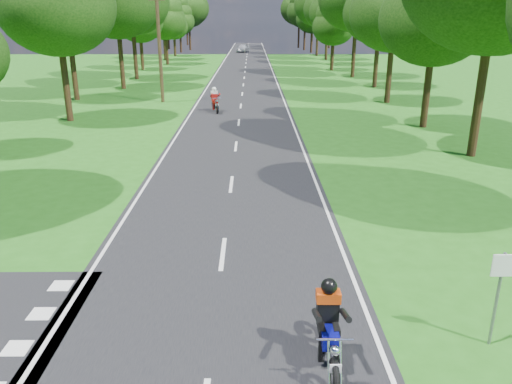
{
  "coord_description": "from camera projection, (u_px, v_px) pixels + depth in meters",
  "views": [
    {
      "loc": [
        0.8,
        -10.3,
        6.12
      ],
      "look_at": [
        0.92,
        4.0,
        1.1
      ],
      "focal_mm": 35.0,
      "sensor_mm": 36.0,
      "label": 1
    }
  ],
  "objects": [
    {
      "name": "road_markings",
      "position": [
        244.0,
        74.0,
        57.14
      ],
      "size": [
        7.4,
        140.0,
        0.01
      ],
      "color": "silver",
      "rests_on": "main_road"
    },
    {
      "name": "distant_car",
      "position": [
        243.0,
        48.0,
        91.92
      ],
      "size": [
        2.72,
        4.6,
        1.47
      ],
      "primitive_type": "imported",
      "rotation": [
        0.0,
        0.0,
        -0.24
      ],
      "color": "silver",
      "rests_on": "main_road"
    },
    {
      "name": "road_sign",
      "position": [
        500.0,
        284.0,
        9.44
      ],
      "size": [
        0.45,
        0.07,
        2.0
      ],
      "color": "slate",
      "rests_on": "ground"
    },
    {
      "name": "main_road",
      "position": [
        245.0,
        72.0,
        58.91
      ],
      "size": [
        7.0,
        140.0,
        0.02
      ],
      "primitive_type": "cube",
      "color": "black",
      "rests_on": "ground"
    },
    {
      "name": "ground",
      "position": [
        218.0,
        292.0,
        11.74
      ],
      "size": [
        160.0,
        160.0,
        0.0
      ],
      "primitive_type": "plane",
      "color": "#205A14",
      "rests_on": "ground"
    },
    {
      "name": "telegraph_pole",
      "position": [
        160.0,
        47.0,
        36.76
      ],
      "size": [
        1.2,
        0.26,
        8.0
      ],
      "color": "#382616",
      "rests_on": "ground"
    },
    {
      "name": "rider_near_blue",
      "position": [
        329.0,
        325.0,
        9.03
      ],
      "size": [
        0.69,
        2.0,
        1.66
      ],
      "primitive_type": null,
      "rotation": [
        0.0,
        0.0,
        -0.01
      ],
      "color": "#0C0D85",
      "rests_on": "main_road"
    },
    {
      "name": "treeline",
      "position": [
        256.0,
        0.0,
        65.69
      ],
      "size": [
        40.0,
        115.35,
        14.78
      ],
      "color": "black",
      "rests_on": "ground"
    },
    {
      "name": "rider_far_red",
      "position": [
        215.0,
        100.0,
        33.8
      ],
      "size": [
        1.1,
        2.09,
        1.66
      ],
      "primitive_type": null,
      "rotation": [
        0.0,
        0.0,
        0.23
      ],
      "color": "#AC180D",
      "rests_on": "main_road"
    }
  ]
}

